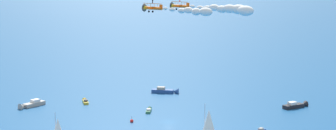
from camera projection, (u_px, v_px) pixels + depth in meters
name	position (u px, v px, depth m)	size (l,w,h in m)	color
ground_plane	(169.00, 122.00, 175.20)	(2000.00, 2000.00, 0.00)	navy
motorboat_near_centre	(166.00, 91.00, 216.19)	(10.50, 6.97, 3.01)	#23478C
motorboat_far_stbd	(296.00, 105.00, 193.38)	(10.12, 4.99, 2.84)	black
motorboat_inshore	(85.00, 101.00, 200.42)	(1.68, 6.32, 1.83)	gold
motorboat_offshore	(149.00, 110.00, 187.80)	(3.34, 5.97, 1.69)	#33704C
motorboat_ahead	(31.00, 105.00, 194.41)	(9.60, 8.07, 2.91)	#9E9993
marker_buoy	(132.00, 121.00, 174.71)	(1.10, 1.10, 2.10)	red
biplane_lead	(152.00, 8.00, 163.24)	(6.55, 6.76, 3.62)	orange
wingwalker_lead	(153.00, 0.00, 163.02)	(1.24, 1.00, 1.53)	black
smoke_trail_lead	(195.00, 11.00, 154.47)	(12.01, 13.78, 2.58)	white
biplane_wingman	(180.00, 6.00, 176.11)	(6.55, 6.76, 3.62)	orange
smoke_trail_wingman	(232.00, 9.00, 164.92)	(15.50, 19.40, 3.44)	white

